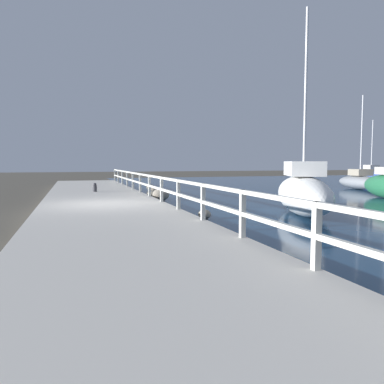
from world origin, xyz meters
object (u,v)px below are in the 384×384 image
object	(u,v)px
mooring_bollard	(95,187)
sailboat_white	(303,192)
sailboat_gray	(360,181)
sailboat_blue	(371,176)

from	to	relation	value
mooring_bollard	sailboat_white	world-z (taller)	sailboat_white
mooring_bollard	sailboat_gray	distance (m)	17.16
sailboat_gray	sailboat_blue	bearing A→B (deg)	54.54
mooring_bollard	sailboat_gray	xyz separation A→B (m)	(17.13, 1.03, -0.01)
mooring_bollard	sailboat_blue	xyz separation A→B (m)	(24.28, 7.68, 0.05)
mooring_bollard	sailboat_white	distance (m)	10.41
sailboat_white	sailboat_gray	distance (m)	13.98
mooring_bollard	sailboat_blue	bearing A→B (deg)	17.56
sailboat_white	sailboat_blue	bearing A→B (deg)	65.45
sailboat_blue	sailboat_gray	bearing A→B (deg)	-131.51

